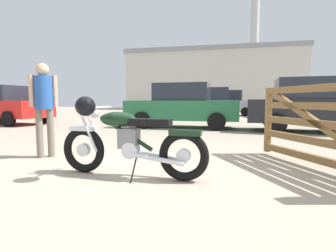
{
  "coord_description": "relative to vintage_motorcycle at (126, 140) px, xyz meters",
  "views": [
    {
      "loc": [
        1.37,
        -3.37,
        0.99
      ],
      "look_at": [
        0.38,
        0.82,
        0.59
      ],
      "focal_mm": 27.75,
      "sensor_mm": 36.0,
      "label": 1
    }
  ],
  "objects": [
    {
      "name": "ground_plane",
      "position": [
        -0.05,
        0.2,
        -0.49
      ],
      "size": [
        80.0,
        80.0,
        0.0
      ],
      "primitive_type": "plane",
      "color": "tan"
    },
    {
      "name": "vintage_motorcycle",
      "position": [
        0.0,
        0.0,
        0.0
      ],
      "size": [
        2.08,
        0.73,
        1.07
      ],
      "rotation": [
        0.0,
        0.0,
        3.08
      ],
      "color": "black",
      "rests_on": "ground_plane"
    },
    {
      "name": "bystander",
      "position": [
        -1.87,
        0.8,
        0.53
      ],
      "size": [
        0.37,
        0.33,
        1.66
      ],
      "rotation": [
        0.0,
        0.0,
        5.42
      ],
      "color": "#706656",
      "rests_on": "ground_plane"
    },
    {
      "name": "blue_hatchback_right",
      "position": [
        -8.37,
        6.37,
        0.34
      ],
      "size": [
        4.41,
        2.39,
        1.67
      ],
      "rotation": [
        0.0,
        0.0,
        -0.15
      ],
      "color": "black",
      "rests_on": "ground_plane"
    },
    {
      "name": "white_estate_far",
      "position": [
        -0.15,
        11.99,
        0.43
      ],
      "size": [
        4.0,
        2.02,
        1.78
      ],
      "rotation": [
        0.0,
        0.0,
        3.21
      ],
      "color": "black",
      "rests_on": "ground_plane"
    },
    {
      "name": "silver_sedan_mid",
      "position": [
        -0.43,
        6.69,
        0.34
      ],
      "size": [
        4.23,
        1.97,
        1.67
      ],
      "rotation": [
        0.0,
        0.0,
        3.12
      ],
      "color": "black",
      "rests_on": "ground_plane"
    },
    {
      "name": "pale_sedan_back",
      "position": [
        5.52,
        14.2,
        0.45
      ],
      "size": [
        4.9,
        2.46,
        1.74
      ],
      "rotation": [
        0.0,
        0.0,
        3.28
      ],
      "color": "black",
      "rests_on": "ground_plane"
    },
    {
      "name": "red_hatchback_near",
      "position": [
        1.17,
        15.96,
        0.43
      ],
      "size": [
        4.05,
        2.13,
        1.78
      ],
      "rotation": [
        0.0,
        0.0,
        -0.1
      ],
      "color": "black",
      "rests_on": "ground_plane"
    },
    {
      "name": "dark_sedan_left",
      "position": [
        4.39,
        6.11,
        0.45
      ],
      "size": [
        4.81,
        2.2,
        1.74
      ],
      "rotation": [
        0.0,
        0.0,
        3.08
      ],
      "color": "black",
      "rests_on": "ground_plane"
    },
    {
      "name": "industrial_building",
      "position": [
        -0.86,
        33.56,
        3.25
      ],
      "size": [
        21.35,
        13.02,
        15.12
      ],
      "rotation": [
        0.0,
        0.0,
        0.01
      ],
      "color": "beige",
      "rests_on": "ground_plane"
    }
  ]
}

